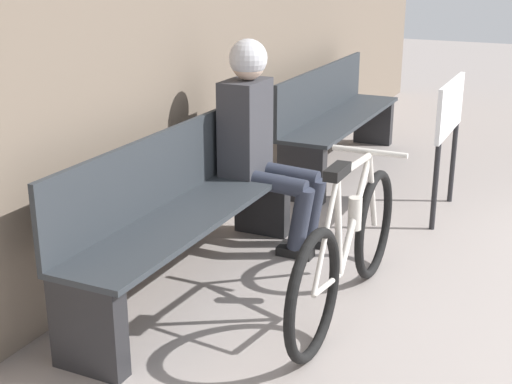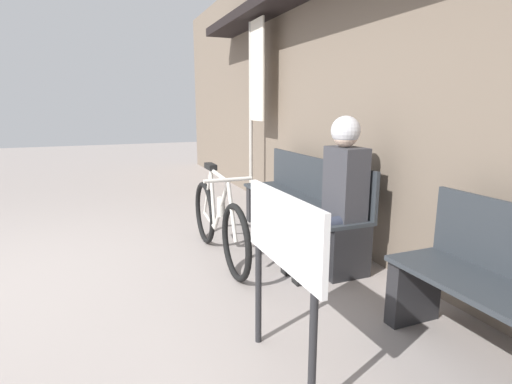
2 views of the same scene
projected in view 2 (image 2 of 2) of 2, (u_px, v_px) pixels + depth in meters
name	position (u px, v px, depth m)	size (l,w,h in m)	color
ground_plane	(16.00, 289.00, 3.00)	(24.00, 24.00, 0.00)	gray
storefront_wall	(350.00, 72.00, 3.70)	(12.00, 0.56, 3.20)	#756656
park_bench_near	(302.00, 203.00, 3.95)	(1.91, 0.42, 0.86)	#2D3338
bicycle	(218.00, 222.00, 3.54)	(1.57, 0.40, 0.84)	black
person_seated	(336.00, 186.00, 3.17)	(0.34, 0.61, 1.28)	#2D3342
banner_pole	(255.00, 89.00, 5.13)	(0.45, 0.05, 2.40)	#B7B2A8
signboard	(283.00, 245.00, 1.91)	(0.77, 0.04, 0.95)	#232326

